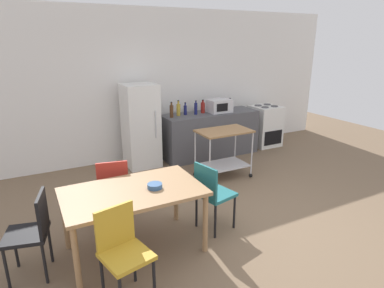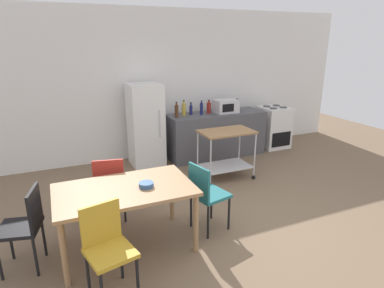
% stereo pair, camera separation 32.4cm
% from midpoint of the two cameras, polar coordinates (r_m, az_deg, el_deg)
% --- Properties ---
extents(ground_plane, '(12.00, 12.00, 0.00)m').
position_cam_midpoint_polar(ground_plane, '(4.47, 8.14, -13.61)').
color(ground_plane, brown).
extents(back_wall, '(8.40, 0.12, 2.90)m').
position_cam_midpoint_polar(back_wall, '(6.73, -7.50, 10.20)').
color(back_wall, white).
rests_on(back_wall, ground_plane).
extents(kitchen_counter, '(2.00, 0.64, 0.90)m').
position_cam_midpoint_polar(kitchen_counter, '(6.76, 1.79, 1.72)').
color(kitchen_counter, '#4C4C51').
rests_on(kitchen_counter, ground_plane).
extents(dining_table, '(1.50, 0.90, 0.75)m').
position_cam_midpoint_polar(dining_table, '(3.71, -12.70, -8.96)').
color(dining_table, '#A37A51').
rests_on(dining_table, ground_plane).
extents(chair_red, '(0.47, 0.47, 0.89)m').
position_cam_midpoint_polar(chair_red, '(4.39, -15.66, -7.10)').
color(chair_red, '#B72D23').
rests_on(chair_red, ground_plane).
extents(chair_black, '(0.48, 0.48, 0.89)m').
position_cam_midpoint_polar(chair_black, '(3.77, -28.33, -13.01)').
color(chair_black, black).
rests_on(chair_black, ground_plane).
extents(chair_teal, '(0.48, 0.48, 0.89)m').
position_cam_midpoint_polar(chair_teal, '(4.08, 1.22, -8.37)').
color(chair_teal, '#1E666B').
rests_on(chair_teal, ground_plane).
extents(chair_mustard, '(0.48, 0.48, 0.89)m').
position_cam_midpoint_polar(chair_mustard, '(3.19, -15.01, -17.14)').
color(chair_mustard, gold).
rests_on(chair_mustard, ground_plane).
extents(stove_oven, '(0.60, 0.61, 0.92)m').
position_cam_midpoint_polar(stove_oven, '(7.57, 11.36, 3.13)').
color(stove_oven, white).
rests_on(stove_oven, ground_plane).
extents(refrigerator, '(0.60, 0.63, 1.55)m').
position_cam_midpoint_polar(refrigerator, '(6.22, -10.40, 3.10)').
color(refrigerator, white).
rests_on(refrigerator, ground_plane).
extents(kitchen_cart, '(0.91, 0.57, 0.85)m').
position_cam_midpoint_polar(kitchen_cart, '(5.62, 3.88, -0.34)').
color(kitchen_cart, olive).
rests_on(kitchen_cart, ground_plane).
extents(bottle_soda, '(0.07, 0.07, 0.30)m').
position_cam_midpoint_polar(bottle_soda, '(6.23, -5.07, 5.72)').
color(bottle_soda, '#4C2D19').
rests_on(bottle_soda, kitchen_counter).
extents(bottle_wine, '(0.08, 0.08, 0.30)m').
position_cam_midpoint_polar(bottle_wine, '(6.39, -3.84, 6.01)').
color(bottle_wine, gold).
rests_on(bottle_wine, kitchen_counter).
extents(bottle_sesame_oil, '(0.06, 0.06, 0.24)m').
position_cam_midpoint_polar(bottle_sesame_oil, '(6.47, -2.62, 5.97)').
color(bottle_sesame_oil, navy).
rests_on(bottle_sesame_oil, kitchen_counter).
extents(bottle_olive_oil, '(0.06, 0.06, 0.28)m').
position_cam_midpoint_polar(bottle_olive_oil, '(6.47, -0.78, 6.19)').
color(bottle_olive_oil, navy).
rests_on(bottle_olive_oil, kitchen_counter).
extents(bottle_sparkling_water, '(0.08, 0.08, 0.27)m').
position_cam_midpoint_polar(bottle_sparkling_water, '(6.61, 0.48, 6.38)').
color(bottle_sparkling_water, maroon).
rests_on(bottle_sparkling_water, kitchen_counter).
extents(microwave, '(0.46, 0.35, 0.26)m').
position_cam_midpoint_polar(microwave, '(6.69, 3.40, 6.64)').
color(microwave, silver).
rests_on(microwave, kitchen_counter).
extents(bottle_vinegar, '(0.07, 0.07, 0.24)m').
position_cam_midpoint_polar(bottle_vinegar, '(6.98, 5.28, 6.82)').
color(bottle_vinegar, navy).
rests_on(bottle_vinegar, kitchen_counter).
extents(fruit_bowl, '(0.16, 0.16, 0.05)m').
position_cam_midpoint_polar(fruit_bowl, '(3.67, -9.04, -7.25)').
color(fruit_bowl, '#33598C').
rests_on(fruit_bowl, dining_table).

